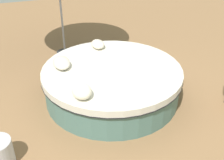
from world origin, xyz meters
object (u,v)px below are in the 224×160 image
Objects in this scene: throw_pillow_0 at (98,44)px; round_bed at (112,82)px; throw_pillow_1 at (62,63)px; throw_pillow_2 at (82,91)px.

round_bed is at bearing 179.20° from throw_pillow_0.
throw_pillow_1 is at bearing 66.36° from round_bed.
throw_pillow_0 is at bearing -56.18° from throw_pillow_1.
round_bed is 1.16m from throw_pillow_2.
throw_pillow_2 reaches higher than round_bed.
throw_pillow_1 is at bearing 6.33° from throw_pillow_2.
throw_pillow_0 is (1.02, -0.01, 0.41)m from round_bed.
throw_pillow_2 is (-1.15, -0.13, 0.02)m from throw_pillow_1.
throw_pillow_0 is at bearing -0.80° from round_bed.
throw_pillow_1 is (-0.62, 0.93, -0.00)m from throw_pillow_0.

